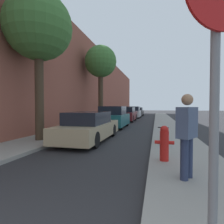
# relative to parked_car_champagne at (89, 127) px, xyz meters

# --- Properties ---
(ground_plane) EXTENTS (120.00, 120.00, 0.00)m
(ground_plane) POSITION_rel_parked_car_champagne_xyz_m (0.88, 8.05, -0.62)
(ground_plane) COLOR #28282B
(sidewalk_left) EXTENTS (2.00, 52.00, 0.12)m
(sidewalk_left) POSITION_rel_parked_car_champagne_xyz_m (-2.02, 8.05, -0.56)
(sidewalk_left) COLOR gray
(sidewalk_left) RESTS_ON ground
(sidewalk_right) EXTENTS (2.00, 52.00, 0.12)m
(sidewalk_right) POSITION_rel_parked_car_champagne_xyz_m (3.78, 8.05, -0.56)
(sidewalk_right) COLOR gray
(sidewalk_right) RESTS_ON ground
(building_facade_left) EXTENTS (0.70, 52.00, 7.72)m
(building_facade_left) POSITION_rel_parked_car_champagne_xyz_m (-3.37, 8.05, 3.24)
(building_facade_left) COLOR brown
(building_facade_left) RESTS_ON ground
(parked_car_champagne) EXTENTS (1.70, 4.66, 1.31)m
(parked_car_champagne) POSITION_rel_parked_car_champagne_xyz_m (0.00, 0.00, 0.00)
(parked_car_champagne) COLOR black
(parked_car_champagne) RESTS_ON ground
(parked_car_teal) EXTENTS (1.86, 3.94, 1.57)m
(parked_car_teal) POSITION_rel_parked_car_champagne_xyz_m (-0.13, 5.37, 0.11)
(parked_car_teal) COLOR black
(parked_car_teal) RESTS_ON ground
(parked_car_maroon) EXTENTS (1.68, 4.52, 1.47)m
(parked_car_maroon) POSITION_rel_parked_car_champagne_xyz_m (-0.06, 11.37, 0.09)
(parked_car_maroon) COLOR black
(parked_car_maroon) RESTS_ON ground
(parked_car_silver) EXTENTS (1.85, 4.06, 1.55)m
(parked_car_silver) POSITION_rel_parked_car_champagne_xyz_m (-0.09, 17.18, 0.11)
(parked_car_silver) COLOR black
(parked_car_silver) RESTS_ON ground
(parked_car_black) EXTENTS (1.85, 4.63, 1.41)m
(parked_car_black) POSITION_rel_parked_car_champagne_xyz_m (-0.13, 23.29, 0.05)
(parked_car_black) COLOR black
(parked_car_black) RESTS_ON ground
(street_tree_near) EXTENTS (2.83, 2.83, 6.22)m
(street_tree_near) POSITION_rel_parked_car_champagne_xyz_m (-1.92, -0.92, 4.24)
(street_tree_near) COLOR #423323
(street_tree_near) RESTS_ON sidewalk_left
(street_tree_far) EXTENTS (2.61, 2.61, 6.46)m
(street_tree_far) POSITION_rel_parked_car_champagne_xyz_m (-1.56, 6.87, 4.54)
(street_tree_far) COLOR #423323
(street_tree_far) RESTS_ON sidewalk_left
(fire_hydrant) EXTENTS (0.50, 0.23, 0.93)m
(fire_hydrant) POSITION_rel_parked_car_champagne_xyz_m (3.16, -2.87, -0.03)
(fire_hydrant) COLOR red
(fire_hydrant) RESTS_ON sidewalk_right
(traffic_sign_post) EXTENTS (0.66, 0.32, 2.83)m
(traffic_sign_post) POSITION_rel_parked_car_champagne_xyz_m (3.40, -6.35, 1.38)
(traffic_sign_post) COLOR gray
(traffic_sign_post) RESTS_ON sidewalk_right
(pedestrian) EXTENTS (0.46, 0.54, 1.67)m
(pedestrian) POSITION_rel_parked_car_champagne_xyz_m (3.54, -4.03, 0.43)
(pedestrian) COLOR #283351
(pedestrian) RESTS_ON sidewalk_right
(bicycle) EXTENTS (0.44, 1.49, 0.61)m
(bicycle) POSITION_rel_parked_car_champagne_xyz_m (3.21, -0.28, -0.19)
(bicycle) COLOR black
(bicycle) RESTS_ON sidewalk_right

